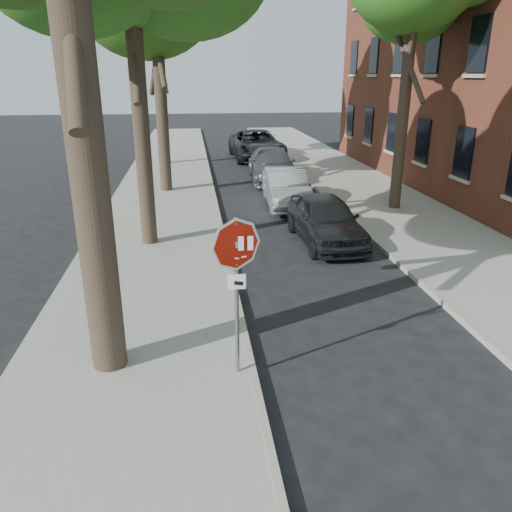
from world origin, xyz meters
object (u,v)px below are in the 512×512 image
(stop_sign, at_px, (236,268))
(car_b, at_px, (286,188))
(tree_far, at_px, (157,22))
(car_d, at_px, (257,145))
(car_c, at_px, (272,165))
(car_a, at_px, (326,219))

(stop_sign, distance_m, car_b, 11.60)
(stop_sign, height_order, car_b, stop_sign)
(tree_far, bearing_deg, car_d, 12.83)
(tree_far, relative_size, car_c, 1.86)
(tree_far, xyz_separation_m, car_b, (4.90, -9.97, -6.53))
(car_c, height_order, car_d, car_d)
(car_d, bearing_deg, car_c, -92.68)
(car_d, bearing_deg, tree_far, -169.00)
(tree_far, bearing_deg, car_c, -44.70)
(tree_far, distance_m, car_b, 12.89)
(car_c, xyz_separation_m, car_d, (0.09, 6.28, 0.11))
(stop_sign, height_order, car_d, stop_sign)
(car_a, distance_m, car_b, 4.45)
(car_c, distance_m, car_d, 6.28)
(car_d, bearing_deg, car_b, -93.52)
(stop_sign, bearing_deg, car_c, 79.01)
(car_b, xyz_separation_m, car_d, (0.33, 11.16, 0.14))
(stop_sign, bearing_deg, car_d, 81.82)
(car_b, bearing_deg, tree_far, 118.91)
(stop_sign, distance_m, car_c, 16.40)
(car_c, bearing_deg, car_b, -89.73)
(tree_far, xyz_separation_m, car_c, (5.14, -5.08, -6.49))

